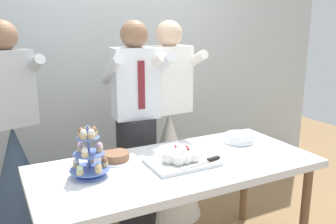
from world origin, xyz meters
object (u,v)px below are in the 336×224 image
cupcake_stand (89,156)px  person_groom (136,138)px  person_bride (169,150)px  person_guest (16,169)px  dessert_table (177,174)px  main_cake_tray (181,157)px  plate_stack (239,138)px  round_cake (115,157)px

cupcake_stand → person_groom: size_ratio=0.18×
cupcake_stand → person_groom: bearing=48.4°
person_bride → person_guest: bearing=172.5°
cupcake_stand → person_bride: bearing=37.3°
dessert_table → person_guest: 1.25m
main_cake_tray → cupcake_stand: bearing=172.7°
person_bride → person_guest: size_ratio=1.00×
dessert_table → person_groom: person_groom is taller
plate_stack → person_guest: 1.67m
plate_stack → round_cake: plate_stack is taller
dessert_table → cupcake_stand: (-0.54, 0.06, 0.20)m
dessert_table → person_groom: bearing=90.5°
cupcake_stand → main_cake_tray: (0.56, -0.07, -0.08)m
dessert_table → round_cake: round_cake is taller
person_bride → dessert_table: bearing=-113.5°
round_cake → person_groom: person_groom is taller
dessert_table → plate_stack: size_ratio=8.39×
dessert_table → person_bride: size_ratio=1.08×
main_cake_tray → round_cake: bearing=146.7°
round_cake → person_guest: bearing=130.7°
round_cake → main_cake_tray: bearing=-33.3°
dessert_table → person_guest: (-0.89, 0.86, -0.12)m
plate_stack → main_cake_tray: bearing=-164.1°
dessert_table → person_guest: size_ratio=1.08×
plate_stack → person_groom: (-0.61, 0.51, -0.06)m
round_cake → person_guest: (-0.56, 0.65, -0.22)m
round_cake → person_guest: person_guest is taller
person_bride → person_guest: same height
cupcake_stand → person_groom: 0.83m
person_groom → person_bride: (0.31, 0.04, -0.16)m
cupcake_stand → person_guest: bearing=113.2°
dessert_table → main_cake_tray: size_ratio=4.14×
main_cake_tray → person_groom: size_ratio=0.26×
dessert_table → main_cake_tray: bearing=-37.1°
dessert_table → person_bride: bearing=66.5°
person_guest → main_cake_tray: bearing=-44.0°
main_cake_tray → person_guest: bearing=136.0°
round_cake → dessert_table: bearing=-33.1°
person_guest → dessert_table: bearing=-44.1°
main_cake_tray → person_groom: 0.68m
dessert_table → person_groom: 0.67m
main_cake_tray → person_bride: (0.29, 0.72, -0.24)m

